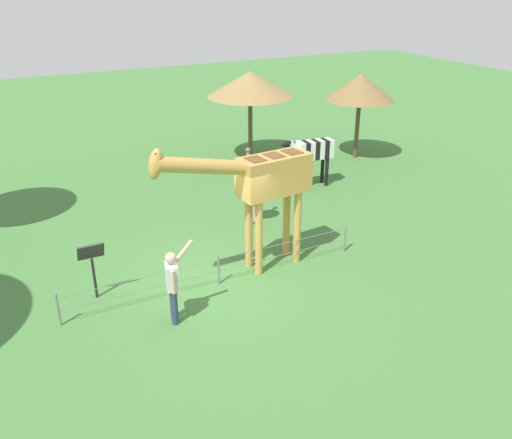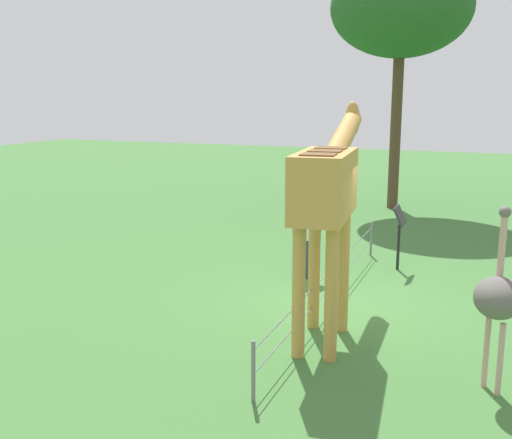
{
  "view_description": "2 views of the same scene",
  "coord_description": "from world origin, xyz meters",
  "px_view_note": "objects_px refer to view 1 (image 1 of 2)",
  "views": [
    {
      "loc": [
        4.16,
        10.0,
        6.56
      ],
      "look_at": [
        -0.46,
        1.04,
        1.92
      ],
      "focal_mm": 38.17,
      "sensor_mm": 36.0,
      "label": 1
    },
    {
      "loc": [
        -9.54,
        -2.35,
        3.53
      ],
      "look_at": [
        -0.72,
        1.15,
        1.56
      ],
      "focal_mm": 42.44,
      "sensor_mm": 36.0,
      "label": 2
    }
  ],
  "objects_px": {
    "giraffe": "(262,182)",
    "visitor": "(173,283)",
    "zebra": "(313,152)",
    "ostrich": "(253,184)",
    "shade_hut_near": "(360,87)",
    "info_sign": "(92,259)",
    "shade_hut_far": "(250,84)"
  },
  "relations": [
    {
      "from": "giraffe",
      "to": "ostrich",
      "type": "bearing_deg",
      "value": -112.49
    },
    {
      "from": "visitor",
      "to": "ostrich",
      "type": "height_order",
      "value": "ostrich"
    },
    {
      "from": "info_sign",
      "to": "zebra",
      "type": "bearing_deg",
      "value": -155.54
    },
    {
      "from": "ostrich",
      "to": "shade_hut_far",
      "type": "xyz_separation_m",
      "value": [
        -2.45,
        -5.03,
        1.67
      ]
    },
    {
      "from": "shade_hut_near",
      "to": "visitor",
      "type": "bearing_deg",
      "value": 35.69
    },
    {
      "from": "visitor",
      "to": "zebra",
      "type": "bearing_deg",
      "value": -141.85
    },
    {
      "from": "shade_hut_near",
      "to": "info_sign",
      "type": "distance_m",
      "value": 12.38
    },
    {
      "from": "visitor",
      "to": "ostrich",
      "type": "bearing_deg",
      "value": -135.69
    },
    {
      "from": "giraffe",
      "to": "visitor",
      "type": "bearing_deg",
      "value": 23.77
    },
    {
      "from": "zebra",
      "to": "shade_hut_near",
      "type": "bearing_deg",
      "value": -150.03
    },
    {
      "from": "giraffe",
      "to": "shade_hut_near",
      "type": "xyz_separation_m",
      "value": [
        -7.17,
        -5.87,
        0.46
      ]
    },
    {
      "from": "visitor",
      "to": "shade_hut_near",
      "type": "xyz_separation_m",
      "value": [
        -9.78,
        -7.02,
        1.76
      ]
    },
    {
      "from": "visitor",
      "to": "info_sign",
      "type": "bearing_deg",
      "value": -52.87
    },
    {
      "from": "shade_hut_far",
      "to": "zebra",
      "type": "bearing_deg",
      "value": 100.34
    },
    {
      "from": "visitor",
      "to": "shade_hut_far",
      "type": "relative_size",
      "value": 0.52
    },
    {
      "from": "ostrich",
      "to": "info_sign",
      "type": "height_order",
      "value": "ostrich"
    },
    {
      "from": "shade_hut_near",
      "to": "shade_hut_far",
      "type": "distance_m",
      "value": 4.04
    },
    {
      "from": "zebra",
      "to": "shade_hut_far",
      "type": "height_order",
      "value": "shade_hut_far"
    },
    {
      "from": "info_sign",
      "to": "visitor",
      "type": "bearing_deg",
      "value": 127.13
    },
    {
      "from": "shade_hut_near",
      "to": "info_sign",
      "type": "bearing_deg",
      "value": 26.09
    },
    {
      "from": "giraffe",
      "to": "visitor",
      "type": "distance_m",
      "value": 3.13
    },
    {
      "from": "visitor",
      "to": "giraffe",
      "type": "bearing_deg",
      "value": -156.23
    },
    {
      "from": "zebra",
      "to": "ostrich",
      "type": "relative_size",
      "value": 0.81
    },
    {
      "from": "ostrich",
      "to": "shade_hut_far",
      "type": "distance_m",
      "value": 5.84
    },
    {
      "from": "shade_hut_far",
      "to": "shade_hut_near",
      "type": "bearing_deg",
      "value": 158.21
    },
    {
      "from": "visitor",
      "to": "ostrich",
      "type": "distance_m",
      "value": 5.0
    },
    {
      "from": "zebra",
      "to": "giraffe",
      "type": "bearing_deg",
      "value": 45.24
    },
    {
      "from": "ostrich",
      "to": "shade_hut_near",
      "type": "bearing_deg",
      "value": -150.33
    },
    {
      "from": "zebra",
      "to": "ostrich",
      "type": "distance_m",
      "value": 3.51
    },
    {
      "from": "ostrich",
      "to": "visitor",
      "type": "bearing_deg",
      "value": 44.31
    },
    {
      "from": "giraffe",
      "to": "shade_hut_near",
      "type": "distance_m",
      "value": 9.28
    },
    {
      "from": "giraffe",
      "to": "zebra",
      "type": "xyz_separation_m",
      "value": [
        -4.03,
        -4.06,
        -1.04
      ]
    }
  ]
}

